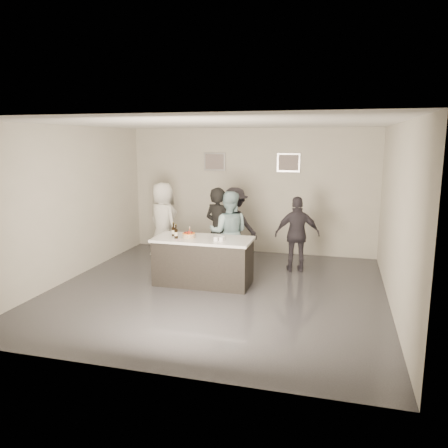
% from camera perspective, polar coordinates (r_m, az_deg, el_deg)
% --- Properties ---
extents(floor, '(6.00, 6.00, 0.00)m').
position_cam_1_polar(floor, '(8.13, -0.93, -8.64)').
color(floor, '#3D3D42').
rests_on(floor, ground).
extents(ceiling, '(6.00, 6.00, 0.00)m').
position_cam_1_polar(ceiling, '(7.66, -1.00, 13.01)').
color(ceiling, white).
extents(wall_back, '(6.00, 0.04, 3.00)m').
position_cam_1_polar(wall_back, '(10.64, 3.51, 4.31)').
color(wall_back, beige).
rests_on(wall_back, ground).
extents(wall_front, '(6.00, 0.04, 3.00)m').
position_cam_1_polar(wall_front, '(5.00, -10.52, -3.40)').
color(wall_front, beige).
rests_on(wall_front, ground).
extents(wall_left, '(0.04, 6.00, 3.00)m').
position_cam_1_polar(wall_left, '(9.05, -19.57, 2.53)').
color(wall_left, beige).
rests_on(wall_left, ground).
extents(wall_right, '(0.04, 6.00, 3.00)m').
position_cam_1_polar(wall_right, '(7.51, 21.62, 0.80)').
color(wall_right, beige).
rests_on(wall_right, ground).
extents(picture_left, '(0.54, 0.04, 0.44)m').
position_cam_1_polar(picture_left, '(10.77, -1.22, 8.15)').
color(picture_left, '#B2B2B7').
rests_on(picture_left, wall_back).
extents(picture_right, '(0.54, 0.04, 0.44)m').
position_cam_1_polar(picture_right, '(10.41, 8.43, 7.94)').
color(picture_right, '#B2B2B7').
rests_on(picture_right, wall_back).
extents(bar_counter, '(1.86, 0.86, 0.90)m').
position_cam_1_polar(bar_counter, '(8.36, -2.73, -4.86)').
color(bar_counter, white).
rests_on(bar_counter, ground).
extents(cake, '(0.24, 0.24, 0.08)m').
position_cam_1_polar(cake, '(8.29, -4.61, -1.54)').
color(cake, orange).
rests_on(cake, bar_counter).
extents(beer_bottle_a, '(0.07, 0.07, 0.26)m').
position_cam_1_polar(beer_bottle_a, '(8.43, -6.63, -0.72)').
color(beer_bottle_a, black).
rests_on(beer_bottle_a, bar_counter).
extents(beer_bottle_b, '(0.07, 0.07, 0.26)m').
position_cam_1_polar(beer_bottle_b, '(8.24, -6.29, -0.98)').
color(beer_bottle_b, black).
rests_on(beer_bottle_b, bar_counter).
extents(tumbler_cluster, '(0.19, 0.19, 0.08)m').
position_cam_1_polar(tumbler_cluster, '(8.04, -0.62, -1.88)').
color(tumbler_cluster, '#C08512').
rests_on(tumbler_cluster, bar_counter).
extents(candles, '(0.24, 0.08, 0.01)m').
position_cam_1_polar(candles, '(8.10, -5.64, -2.09)').
color(candles, pink).
rests_on(candles, bar_counter).
extents(person_main_black, '(0.76, 0.65, 1.78)m').
position_cam_1_polar(person_main_black, '(9.04, -0.73, -0.78)').
color(person_main_black, black).
rests_on(person_main_black, ground).
extents(person_main_blue, '(0.91, 0.76, 1.70)m').
position_cam_1_polar(person_main_blue, '(8.98, 0.63, -1.09)').
color(person_main_blue, '#95BAC3').
rests_on(person_main_blue, ground).
extents(person_guest_left, '(1.04, 0.95, 1.79)m').
position_cam_1_polar(person_guest_left, '(9.99, -7.96, 0.29)').
color(person_guest_left, white).
rests_on(person_guest_left, ground).
extents(person_guest_right, '(0.99, 0.57, 1.58)m').
position_cam_1_polar(person_guest_right, '(9.20, 9.55, -1.34)').
color(person_guest_right, '#333038').
rests_on(person_guest_right, ground).
extents(person_guest_back, '(1.20, 0.86, 1.67)m').
position_cam_1_polar(person_guest_back, '(9.92, 1.39, -0.03)').
color(person_guest_back, '#27252C').
rests_on(person_guest_back, ground).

